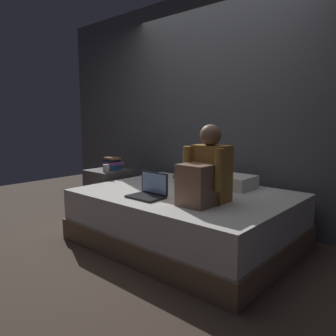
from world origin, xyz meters
TOP-DOWN VIEW (x-y plane):
  - ground_plane at (0.00, 0.00)m, footprint 8.00×8.00m
  - wall_back at (0.00, 1.20)m, footprint 5.60×0.10m
  - bed at (0.20, 0.30)m, footprint 2.00×1.50m
  - nightstand at (-1.10, 0.37)m, footprint 0.44×0.46m
  - person_sitting at (0.58, 0.08)m, footprint 0.39×0.44m
  - laptop at (0.09, -0.09)m, footprint 0.32×0.23m
  - pillow at (0.37, 0.75)m, footprint 0.56×0.36m
  - book_stack at (-1.07, 0.42)m, footprint 0.23×0.16m
  - mug at (-0.97, 0.25)m, footprint 0.08×0.08m
  - clothes_pile at (-0.14, 0.66)m, footprint 0.22×0.17m

SIDE VIEW (x-z plane):
  - ground_plane at x=0.00m, z-range 0.00..0.00m
  - bed at x=0.20m, z-range 0.00..0.50m
  - nightstand at x=-1.10m, z-range 0.00..0.58m
  - clothes_pile at x=-0.14m, z-range 0.50..0.62m
  - laptop at x=0.09m, z-range 0.45..0.67m
  - pillow at x=0.37m, z-range 0.51..0.64m
  - mug at x=-0.97m, z-range 0.58..0.67m
  - book_stack at x=-1.07m, z-range 0.58..0.73m
  - person_sitting at x=0.58m, z-range 0.43..1.09m
  - wall_back at x=0.00m, z-range 0.00..2.70m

